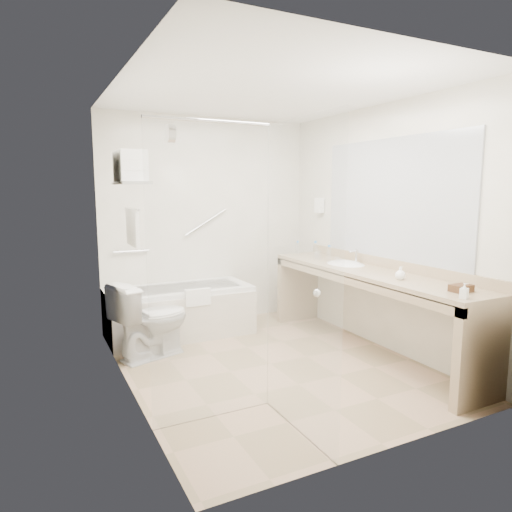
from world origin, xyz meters
name	(u,v)px	position (x,y,z in m)	size (l,w,h in m)	color
floor	(270,364)	(0.00, 0.00, 0.00)	(3.20, 3.20, 0.00)	tan
ceiling	(271,91)	(0.00, 0.00, 2.50)	(2.60, 3.20, 0.10)	white
wall_back	(208,222)	(0.00, 1.60, 1.25)	(2.60, 0.10, 2.50)	silver
wall_front	(397,256)	(0.00, -1.60, 1.25)	(2.60, 0.10, 2.50)	silver
wall_left	(125,240)	(-1.30, 0.00, 1.25)	(0.10, 3.20, 2.50)	silver
wall_right	(381,228)	(1.30, 0.00, 1.25)	(0.10, 3.20, 2.50)	silver
bathtub	(180,311)	(-0.50, 1.24, 0.28)	(1.60, 0.73, 0.59)	white
grab_bar_short	(131,251)	(-0.95, 1.56, 0.95)	(0.03, 0.03, 0.40)	silver
grab_bar_long	(206,222)	(-0.05, 1.56, 1.25)	(0.03, 0.03, 0.60)	silver
shower_enclosure	(254,276)	(-0.63, -0.93, 1.07)	(0.96, 0.91, 2.11)	silver
towel_shelf	(131,177)	(-1.17, 0.35, 1.75)	(0.24, 0.55, 0.81)	silver
vanity_counter	(367,291)	(1.02, -0.15, 0.64)	(0.55, 2.70, 0.95)	tan
sink	(346,267)	(1.05, 0.25, 0.82)	(0.40, 0.52, 0.14)	white
faucet	(357,256)	(1.20, 0.25, 0.93)	(0.03, 0.03, 0.14)	silver
mirror	(391,199)	(1.29, -0.15, 1.55)	(0.02, 2.00, 1.20)	#ACB0B8
hairdryer_unit	(319,205)	(1.25, 1.05, 1.45)	(0.08, 0.10, 0.18)	white
toilet	(152,320)	(-0.95, 0.70, 0.38)	(0.43, 0.77, 0.75)	white
amenity_basket	(461,288)	(1.04, -1.23, 0.88)	(0.17, 0.11, 0.06)	#482F19
soap_bottle_a	(464,295)	(0.86, -1.40, 0.88)	(0.05, 0.12, 0.05)	white
soap_bottle_b	(400,275)	(0.96, -0.65, 0.90)	(0.09, 0.12, 0.09)	white
water_bottle_left	(298,248)	(0.97, 1.10, 0.93)	(0.05, 0.05, 0.17)	silver
water_bottle_mid	(329,254)	(1.01, 0.50, 0.93)	(0.06, 0.06, 0.18)	silver
water_bottle_right	(315,250)	(1.04, 0.81, 0.94)	(0.06, 0.06, 0.19)	silver
drinking_glass_near	(318,255)	(0.98, 0.68, 0.90)	(0.08, 0.08, 0.10)	silver
drinking_glass_far	(338,261)	(0.97, 0.27, 0.89)	(0.06, 0.06, 0.08)	silver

